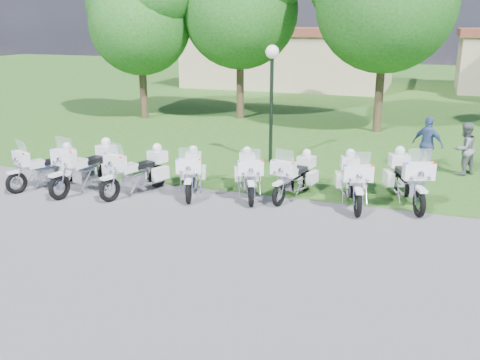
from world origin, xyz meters
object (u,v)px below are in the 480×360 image
(motorcycle_0, at_px, (47,166))
(motorcycle_7, at_px, (407,178))
(motorcycle_3, at_px, (191,172))
(lamp_post, at_px, (272,74))
(motorcycle_4, at_px, (249,174))
(motorcycle_5, at_px, (295,175))
(motorcycle_1, at_px, (87,166))
(bystander_b, at_px, (464,149))
(motorcycle_2, at_px, (138,170))
(motorcycle_6, at_px, (353,179))
(bystander_c, at_px, (428,144))

(motorcycle_0, relative_size, motorcycle_7, 0.86)
(motorcycle_3, relative_size, lamp_post, 0.54)
(motorcycle_4, height_order, motorcycle_5, motorcycle_4)
(motorcycle_1, height_order, motorcycle_4, motorcycle_1)
(motorcycle_5, height_order, motorcycle_7, motorcycle_7)
(motorcycle_3, height_order, bystander_b, bystander_b)
(motorcycle_2, bearing_deg, lamp_post, -99.86)
(motorcycle_3, relative_size, motorcycle_4, 1.01)
(motorcycle_3, height_order, lamp_post, lamp_post)
(motorcycle_5, bearing_deg, motorcycle_6, -169.53)
(motorcycle_2, distance_m, bystander_b, 10.04)
(motorcycle_2, height_order, motorcycle_5, motorcycle_2)
(motorcycle_1, relative_size, motorcycle_4, 1.19)
(motorcycle_5, relative_size, bystander_c, 1.22)
(motorcycle_5, bearing_deg, bystander_c, -117.67)
(motorcycle_6, height_order, lamp_post, lamp_post)
(motorcycle_5, distance_m, motorcycle_7, 2.96)
(motorcycle_2, relative_size, bystander_c, 1.28)
(bystander_b, bearing_deg, motorcycle_6, 4.73)
(motorcycle_6, xyz_separation_m, motorcycle_7, (1.34, 0.55, 0.03))
(motorcycle_4, bearing_deg, motorcycle_6, 162.43)
(lamp_post, bearing_deg, motorcycle_7, -31.46)
(motorcycle_0, relative_size, motorcycle_6, 0.88)
(motorcycle_2, height_order, bystander_b, bystander_b)
(motorcycle_3, height_order, motorcycle_5, motorcycle_5)
(motorcycle_2, height_order, motorcycle_3, motorcycle_2)
(motorcycle_4, xyz_separation_m, motorcycle_7, (4.17, 0.79, 0.08))
(motorcycle_1, relative_size, bystander_b, 1.51)
(motorcycle_4, bearing_deg, bystander_b, -166.17)
(motorcycle_1, distance_m, bystander_b, 11.47)
(motorcycle_2, relative_size, motorcycle_3, 1.07)
(motorcycle_1, bearing_deg, motorcycle_2, -160.82)
(motorcycle_1, xyz_separation_m, motorcycle_6, (7.34, 1.29, -0.04))
(motorcycle_2, bearing_deg, motorcycle_7, -147.00)
(motorcycle_3, bearing_deg, motorcycle_2, 0.02)
(motorcycle_2, relative_size, motorcycle_7, 0.95)
(motorcycle_1, bearing_deg, lamp_post, -120.00)
(motorcycle_4, distance_m, bystander_b, 7.07)
(motorcycle_0, relative_size, bystander_c, 1.16)
(motorcycle_7, distance_m, bystander_b, 3.73)
(motorcycle_7, bearing_deg, motorcycle_3, -9.42)
(motorcycle_1, distance_m, motorcycle_7, 8.87)
(lamp_post, xyz_separation_m, bystander_b, (6.12, 0.59, -2.15))
(motorcycle_3, bearing_deg, motorcycle_4, 172.84)
(motorcycle_3, xyz_separation_m, motorcycle_4, (1.58, 0.34, 0.01))
(motorcycle_6, distance_m, lamp_post, 5.21)
(motorcycle_2, height_order, lamp_post, lamp_post)
(motorcycle_2, xyz_separation_m, lamp_post, (2.57, 4.44, 2.32))
(motorcycle_2, xyz_separation_m, motorcycle_3, (1.42, 0.50, -0.05))
(motorcycle_0, bearing_deg, motorcycle_7, -144.10)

